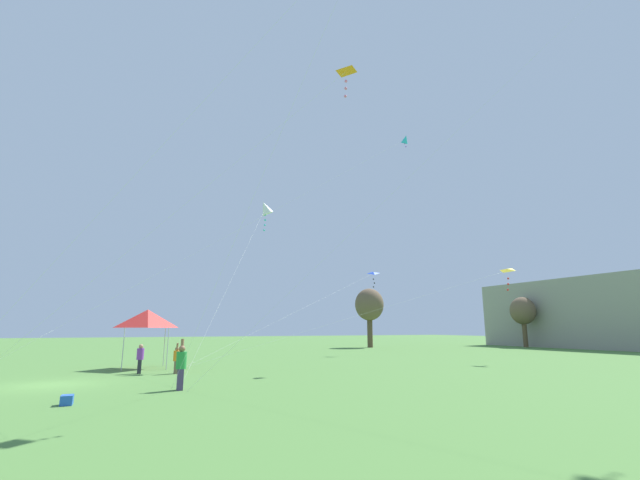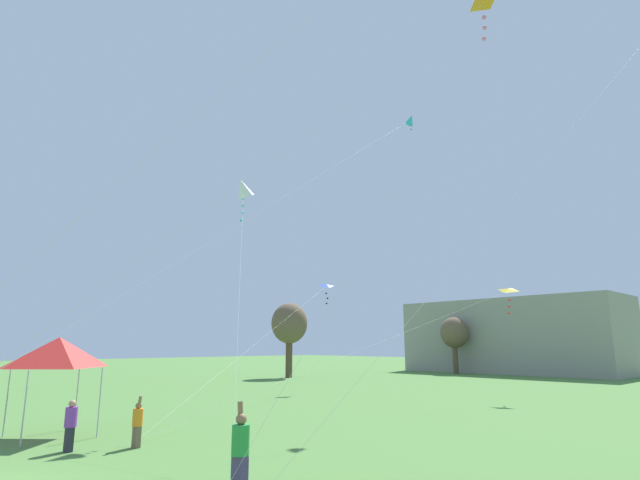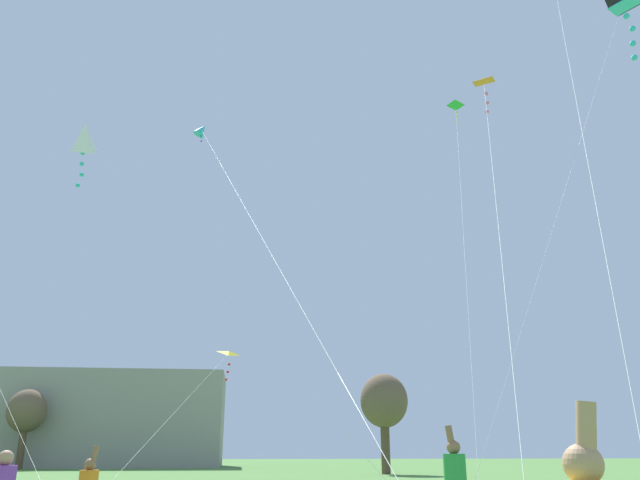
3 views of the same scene
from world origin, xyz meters
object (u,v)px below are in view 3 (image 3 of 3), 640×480
at_px(kite_orange_delta_0, 484,83).
at_px(kite_yellow_delta_7, 229,354).
at_px(kite_white_diamond_4, 85,139).
at_px(kite_green_delta_3, 456,108).
at_px(kite_cyan_diamond_1, 202,130).

height_order(kite_orange_delta_0, kite_yellow_delta_7, kite_orange_delta_0).
bearing_deg(kite_white_diamond_4, kite_green_delta_3, 40.17).
distance_m(kite_orange_delta_0, kite_yellow_delta_7, 22.19).
distance_m(kite_orange_delta_0, kite_green_delta_3, 19.00).
bearing_deg(kite_white_diamond_4, kite_yellow_delta_7, 76.45).
relative_size(kite_cyan_diamond_1, kite_green_delta_3, 1.12).
bearing_deg(kite_orange_delta_0, kite_green_delta_3, 72.69).
xyz_separation_m(kite_orange_delta_0, kite_yellow_delta_7, (-9.03, 19.01, -7.06)).
relative_size(kite_orange_delta_0, kite_cyan_diamond_1, 0.56).
bearing_deg(kite_green_delta_3, kite_white_diamond_4, -139.83).
relative_size(kite_orange_delta_0, kite_white_diamond_4, 1.25).
xyz_separation_m(kite_cyan_diamond_1, kite_white_diamond_4, (-2.75, -10.56, -6.19)).
height_order(kite_cyan_diamond_1, kite_white_diamond_4, kite_cyan_diamond_1).
xyz_separation_m(kite_orange_delta_0, kite_green_delta_3, (5.02, 16.09, 8.78)).
height_order(kite_white_diamond_4, kite_yellow_delta_7, kite_white_diamond_4).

